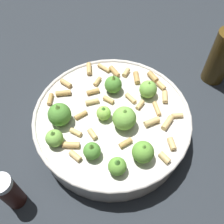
% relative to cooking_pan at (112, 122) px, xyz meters
% --- Properties ---
extents(ground_plane, '(2.40, 2.40, 0.00)m').
position_rel_cooking_pan_xyz_m(ground_plane, '(-0.00, -0.00, -0.04)').
color(ground_plane, '#23282D').
extents(cooking_pan, '(0.33, 0.33, 0.12)m').
position_rel_cooking_pan_xyz_m(cooking_pan, '(0.00, 0.00, 0.00)').
color(cooking_pan, beige).
rests_on(cooking_pan, ground).
extents(pepper_shaker, '(0.04, 0.04, 0.10)m').
position_rel_cooking_pan_xyz_m(pepper_shaker, '(0.23, 0.08, 0.01)').
color(pepper_shaker, '#33140F').
rests_on(pepper_shaker, ground).
extents(olive_oil_bottle, '(0.06, 0.06, 0.20)m').
position_rel_cooking_pan_xyz_m(olive_oil_bottle, '(-0.31, -0.07, 0.04)').
color(olive_oil_bottle, '#4C3814').
rests_on(olive_oil_bottle, ground).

